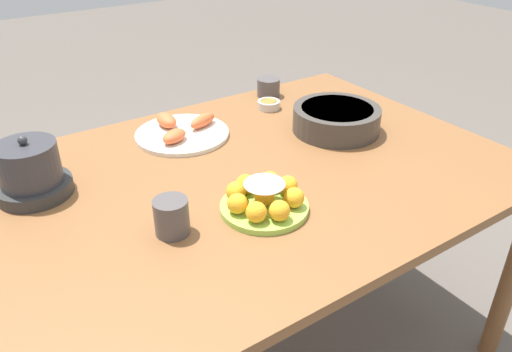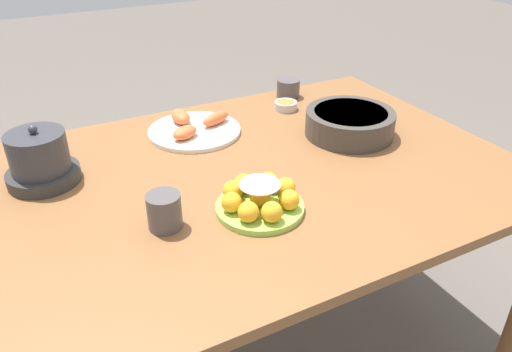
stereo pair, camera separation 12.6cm
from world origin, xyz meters
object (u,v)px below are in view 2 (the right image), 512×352
dining_table (253,194)px  sauce_bowl (286,105)px  cup_near (164,211)px  cup_far (288,88)px  seafood_platter (194,128)px  serving_bowl (350,122)px  warming_pot (40,160)px  cake_plate (259,199)px

dining_table → sauce_bowl: 0.47m
cup_near → cup_far: cup_near is taller
cup_far → seafood_platter: bearing=-163.0°
sauce_bowl → cup_near: (-0.62, -0.49, 0.03)m
sauce_bowl → cup_near: 0.79m
serving_bowl → sauce_bowl: bearing=104.8°
sauce_bowl → serving_bowl: bearing=-75.2°
sauce_bowl → cup_near: cup_near is taller
cup_far → warming_pot: size_ratio=0.45×
dining_table → cup_near: cup_near is taller
cup_near → sauce_bowl: bearing=38.2°
dining_table → seafood_platter: (-0.05, 0.31, 0.10)m
seafood_platter → warming_pot: bearing=-167.8°
serving_bowl → seafood_platter: serving_bowl is taller
dining_table → warming_pot: warming_pot is taller
cake_plate → sauce_bowl: bearing=53.6°
cake_plate → cup_far: cake_plate is taller
cup_near → cup_far: bearing=40.6°
sauce_bowl → seafood_platter: bearing=-175.5°
cup_far → dining_table: bearing=-130.7°
sauce_bowl → seafood_platter: size_ratio=0.27×
serving_bowl → warming_pot: warming_pot is taller
cake_plate → cup_far: 0.79m
cup_near → cup_far: 0.92m
sauce_bowl → cake_plate: bearing=-126.4°
seafood_platter → dining_table: bearing=-80.1°
dining_table → cup_near: (-0.31, -0.15, 0.12)m
sauce_bowl → seafood_platter: seafood_platter is taller
serving_bowl → seafood_platter: size_ratio=0.94×
sauce_bowl → cup_near: bearing=-141.8°
cake_plate → warming_pot: bearing=138.9°
dining_table → cake_plate: cake_plate is taller
dining_table → serving_bowl: (0.39, 0.06, 0.12)m
serving_bowl → seafood_platter: (-0.44, 0.25, -0.03)m
cake_plate → serving_bowl: 0.53m
warming_pot → cake_plate: bearing=-41.1°
serving_bowl → cup_far: serving_bowl is taller
serving_bowl → warming_pot: bearing=171.0°
dining_table → warming_pot: (-0.54, 0.21, 0.15)m
seafood_platter → cup_near: (-0.25, -0.46, 0.03)m
cake_plate → serving_bowl: cake_plate is taller
cup_near → warming_pot: warming_pot is taller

